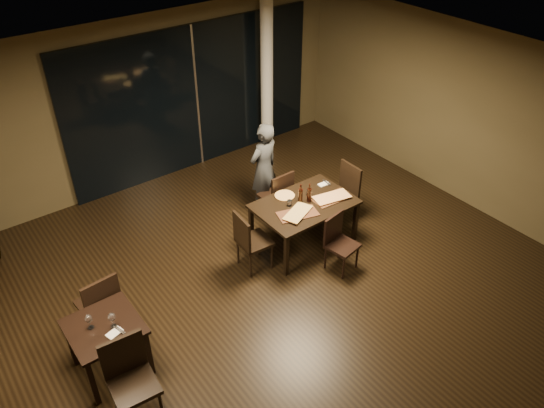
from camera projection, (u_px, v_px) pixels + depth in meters
The scene contains 30 objects.
ground at pixel (285, 297), 7.44m from camera, with size 8.00×8.00×0.00m, color black.
wall_back at pixel (143, 102), 9.24m from camera, with size 8.00×0.10×3.00m, color #453C25.
wall_right at pixel (482, 123), 8.58m from camera, with size 0.10×8.00×3.00m, color #453C25.
ceiling at pixel (288, 96), 5.71m from camera, with size 8.00×8.00×0.04m, color silver.
window_panel at pixel (196, 98), 9.75m from camera, with size 5.00×0.06×2.70m, color black.
column at pixel (267, 78), 10.16m from camera, with size 0.24×0.24×3.00m, color white.
main_table at pixel (304, 207), 8.07m from camera, with size 1.50×1.00×0.75m.
side_table at pixel (105, 333), 6.10m from camera, with size 0.80×0.80×0.75m.
chair_main_far at pixel (278, 194), 8.61m from camera, with size 0.45×0.45×0.95m.
chair_main_near at pixel (338, 240), 7.72m from camera, with size 0.47×0.47×0.88m.
chair_main_left at pixel (249, 239), 7.65m from camera, with size 0.48×0.48×0.97m.
chair_main_right at pixel (344, 190), 8.67m from camera, with size 0.47×0.47×1.00m.
chair_side_far at pixel (100, 303), 6.58m from camera, with size 0.50×0.50×1.01m.
chair_side_near at pixel (130, 375), 5.68m from camera, with size 0.52×0.52×1.04m.
diner at pixel (264, 168), 8.75m from camera, with size 0.55×0.37×1.62m, color #2C2E31.
pizza_board_left at pixel (298, 214), 7.79m from camera, with size 0.60×0.30×0.01m, color #442415.
pizza_board_right at pixel (332, 198), 8.12m from camera, with size 0.59×0.30×0.01m, color #472917.
oblong_pizza_left at pixel (298, 213), 7.78m from camera, with size 0.50×0.23×0.02m, color maroon, non-canonical shape.
oblong_pizza_right at pixel (332, 197), 8.11m from camera, with size 0.55×0.25×0.02m, color maroon, non-canonical shape.
round_pizza at pixel (285, 196), 8.18m from camera, with size 0.30×0.30×0.01m, color #B72B14.
bottle_a at pixel (300, 195), 7.95m from camera, with size 0.06×0.06×0.27m, color black, non-canonical shape.
bottle_b at pixel (309, 193), 7.98m from camera, with size 0.07×0.07×0.31m, color black, non-canonical shape.
bottle_c at pixel (300, 193), 7.97m from camera, with size 0.07×0.07×0.31m, color black, non-canonical shape.
tumbler_left at pixel (289, 203), 7.95m from camera, with size 0.08×0.08×0.09m, color white.
tumbler_right at pixel (309, 192), 8.19m from camera, with size 0.08×0.08×0.09m, color white.
napkin_near at pixel (338, 194), 8.21m from camera, with size 0.18×0.10×0.01m, color white.
napkin_far at pixel (324, 184), 8.45m from camera, with size 0.18×0.10×0.01m, color silver.
wine_glass_a at pixel (90, 322), 5.95m from camera, with size 0.08×0.08×0.18m, color white, non-canonical shape.
wine_glass_b at pixel (113, 321), 5.96m from camera, with size 0.09×0.09×0.19m, color white, non-canonical shape.
side_napkin at pixel (115, 333), 5.93m from camera, with size 0.18×0.11×0.01m, color white.
Camera 1 is at (-3.35, -4.17, 5.34)m, focal length 35.00 mm.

